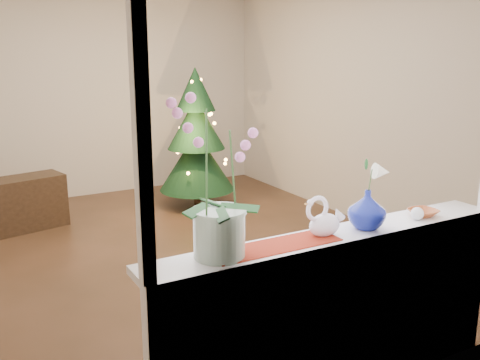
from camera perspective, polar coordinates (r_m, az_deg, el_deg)
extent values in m
plane|color=#332314|center=(5.14, -7.47, -7.74)|extent=(5.00, 5.00, 0.00)
cube|color=beige|center=(7.19, -15.47, 9.06)|extent=(4.50, 0.10, 2.70)
cube|color=beige|center=(2.68, 12.28, 2.26)|extent=(4.50, 0.10, 2.70)
cube|color=beige|center=(6.02, 12.56, 8.42)|extent=(0.10, 5.00, 2.70)
cube|color=white|center=(3.02, 10.87, -14.78)|extent=(2.20, 0.08, 0.88)
cube|color=white|center=(2.90, 10.12, -6.04)|extent=(2.20, 0.26, 0.04)
cube|color=maroon|center=(2.67, 3.79, -7.02)|extent=(0.70, 0.20, 0.01)
imported|color=#07105E|center=(2.97, 13.41, -2.77)|extent=(0.30, 0.30, 0.25)
sphere|color=silver|center=(3.22, 18.39, -3.42)|extent=(0.08, 0.08, 0.07)
imported|color=#9E4821|center=(3.32, 18.96, -3.36)|extent=(0.14, 0.14, 0.03)
cube|color=black|center=(6.15, -21.75, -2.26)|extent=(0.82, 0.53, 0.57)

